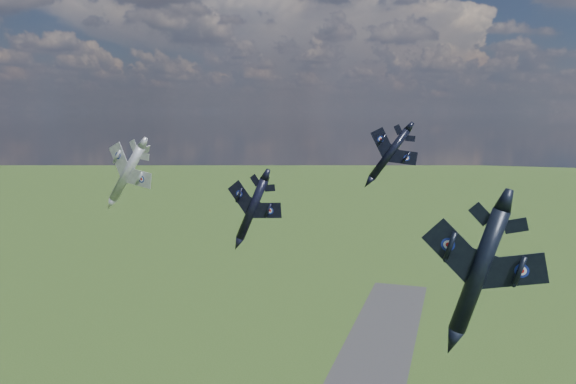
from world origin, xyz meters
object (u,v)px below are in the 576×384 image
(jet_high_navy, at_px, (389,154))
(jet_left_silver, at_px, (127,173))
(jet_lead_navy, at_px, (252,209))
(jet_right_navy, at_px, (479,271))

(jet_high_navy, height_order, jet_left_silver, jet_high_navy)
(jet_high_navy, bearing_deg, jet_lead_navy, -150.69)
(jet_lead_navy, relative_size, jet_right_navy, 0.85)
(jet_lead_navy, bearing_deg, jet_right_navy, -35.54)
(jet_lead_navy, height_order, jet_left_silver, jet_left_silver)
(jet_right_navy, height_order, jet_left_silver, jet_left_silver)
(jet_lead_navy, bearing_deg, jet_left_silver, 167.23)
(jet_lead_navy, xyz_separation_m, jet_left_silver, (-25.09, 7.65, 3.44))
(jet_lead_navy, xyz_separation_m, jet_high_navy, (17.12, 15.43, 7.03))
(jet_right_navy, xyz_separation_m, jet_high_navy, (-12.55, 40.10, 6.69))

